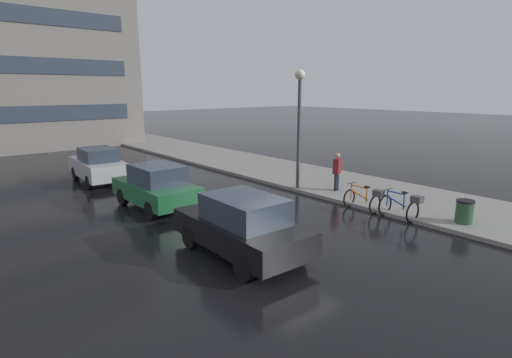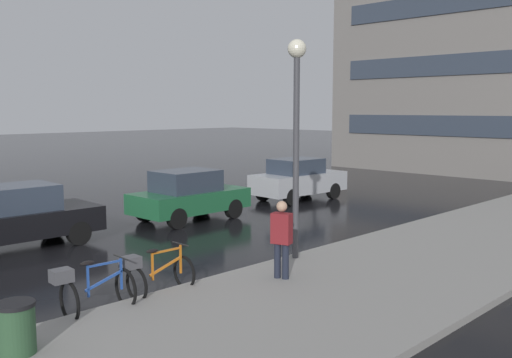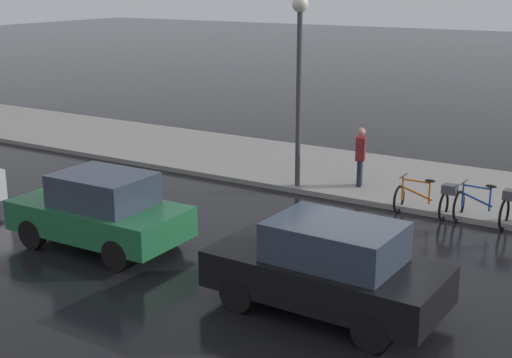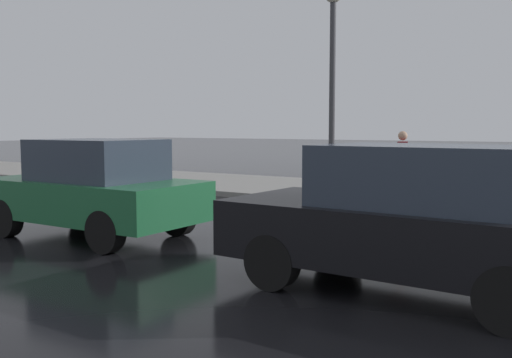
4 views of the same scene
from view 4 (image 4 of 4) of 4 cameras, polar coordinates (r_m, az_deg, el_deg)
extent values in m
plane|color=black|center=(9.01, 16.99, -6.79)|extent=(140.00, 140.00, 0.00)
cube|color=gray|center=(19.16, -7.42, -0.14)|extent=(4.80, 60.00, 0.14)
torus|color=black|center=(12.46, 19.43, -1.99)|extent=(0.69, 0.06, 0.69)
cube|color=orange|center=(12.27, 22.89, -0.93)|extent=(0.04, 0.04, 0.54)
cube|color=orange|center=(12.41, 19.85, -0.69)|extent=(0.04, 0.04, 0.58)
cube|color=orange|center=(12.31, 21.40, 0.31)|extent=(0.04, 0.67, 0.04)
cube|color=orange|center=(12.33, 21.48, -1.10)|extent=(0.04, 0.76, 0.27)
ellipsoid|color=black|center=(12.24, 22.94, 0.48)|extent=(0.14, 0.26, 0.07)
cylinder|color=black|center=(12.38, 19.89, 0.73)|extent=(0.50, 0.03, 0.03)
cube|color=black|center=(6.62, 14.80, -5.31)|extent=(1.95, 4.10, 0.66)
cube|color=#2D3847|center=(6.48, 16.28, 0.33)|extent=(1.57, 2.19, 0.66)
cylinder|color=black|center=(6.51, 1.62, -8.27)|extent=(0.24, 0.65, 0.64)
cylinder|color=black|center=(7.91, 8.18, -5.90)|extent=(0.24, 0.65, 0.64)
cylinder|color=black|center=(5.60, 24.14, -10.96)|extent=(0.24, 0.65, 0.64)
cube|color=#1E6038|center=(9.97, -16.07, -1.89)|extent=(1.88, 3.84, 0.64)
cube|color=#2D3847|center=(9.80, -15.58, 1.87)|extent=(1.53, 1.97, 0.67)
cylinder|color=black|center=(10.44, -23.70, -3.59)|extent=(0.23, 0.64, 0.64)
cylinder|color=black|center=(11.42, -16.93, -2.66)|extent=(0.23, 0.64, 0.64)
cylinder|color=black|center=(8.61, -14.83, -5.12)|extent=(0.23, 0.64, 0.64)
cylinder|color=black|center=(9.77, -7.81, -3.78)|extent=(0.23, 0.64, 0.64)
cylinder|color=#1E2333|center=(13.94, 14.35, -0.74)|extent=(0.14, 0.14, 0.87)
cylinder|color=#1E2333|center=(14.12, 14.36, -0.66)|extent=(0.14, 0.14, 0.87)
cube|color=maroon|center=(13.98, 14.42, 2.35)|extent=(0.46, 0.35, 0.63)
sphere|color=tan|center=(13.96, 14.47, 4.21)|extent=(0.22, 0.22, 0.22)
cylinder|color=#424247|center=(13.71, 7.61, 7.43)|extent=(0.14, 0.14, 4.77)
camera|label=1|loc=(6.41, 124.52, 20.02)|focal=28.00mm
camera|label=2|loc=(21.31, 44.29, 8.46)|focal=40.00mm
camera|label=3|loc=(6.19, 177.64, 31.62)|focal=50.00mm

